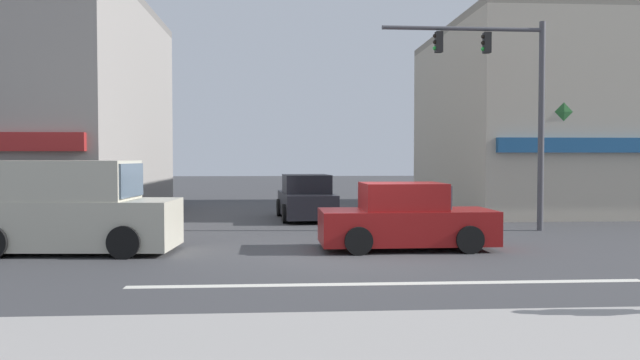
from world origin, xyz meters
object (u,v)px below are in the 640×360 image
object	(u,v)px
utility_pole_near_left	(55,110)
van_crossing_leftbound	(70,209)
utility_pole_far_right	(530,109)
sedan_crossing_center	(406,219)
traffic_light_mast	(510,90)
sedan_approaching_near	(306,199)
street_tree	(544,115)

from	to	relation	value
utility_pole_near_left	van_crossing_leftbound	size ratio (longest dim) A/B	1.49
utility_pole_near_left	utility_pole_far_right	xyz separation A→B (m)	(16.58, 3.91, 0.40)
utility_pole_near_left	sedan_crossing_center	distance (m)	11.49
utility_pole_far_right	van_crossing_leftbound	size ratio (longest dim) A/B	1.66
utility_pole_far_right	traffic_light_mast	distance (m)	6.27
traffic_light_mast	sedan_approaching_near	size ratio (longest dim) A/B	1.47
street_tree	utility_pole_near_left	bearing A→B (deg)	-171.93
street_tree	utility_pole_near_left	world-z (taller)	utility_pole_near_left
sedan_crossing_center	sedan_approaching_near	world-z (taller)	same
utility_pole_near_left	sedan_crossing_center	bearing A→B (deg)	-27.30
street_tree	traffic_light_mast	bearing A→B (deg)	-125.04
street_tree	sedan_approaching_near	xyz separation A→B (m)	(-8.64, -0.08, -3.00)
sedan_crossing_center	utility_pole_near_left	bearing A→B (deg)	152.70
utility_pole_far_right	sedan_approaching_near	bearing A→B (deg)	-169.32
traffic_light_mast	van_crossing_leftbound	bearing A→B (deg)	-163.37
utility_pole_near_left	street_tree	bearing A→B (deg)	8.07
street_tree	sedan_approaching_near	size ratio (longest dim) A/B	1.26
utility_pole_near_left	van_crossing_leftbound	bearing A→B (deg)	-67.91
traffic_light_mast	sedan_crossing_center	bearing A→B (deg)	-137.84
street_tree	van_crossing_leftbound	size ratio (longest dim) A/B	1.13
sedan_approaching_near	van_crossing_leftbound	bearing A→B (deg)	-127.96
van_crossing_leftbound	sedan_approaching_near	bearing A→B (deg)	52.04
utility_pole_far_right	sedan_approaching_near	world-z (taller)	utility_pole_far_right
sedan_crossing_center	street_tree	bearing A→B (deg)	48.39
street_tree	utility_pole_near_left	distance (m)	16.63
utility_pole_near_left	van_crossing_leftbound	distance (m)	6.12
sedan_crossing_center	sedan_approaching_near	size ratio (longest dim) A/B	0.98
utility_pole_near_left	traffic_light_mast	bearing A→B (deg)	-6.87
utility_pole_far_right	sedan_approaching_near	xyz separation A→B (m)	(-8.77, -1.65, -3.35)
traffic_light_mast	van_crossing_leftbound	xyz separation A→B (m)	(-11.60, -3.46, -3.17)
utility_pole_near_left	sedan_approaching_near	xyz separation A→B (m)	(7.82, 2.25, -2.95)
van_crossing_leftbound	utility_pole_far_right	bearing A→B (deg)	31.86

